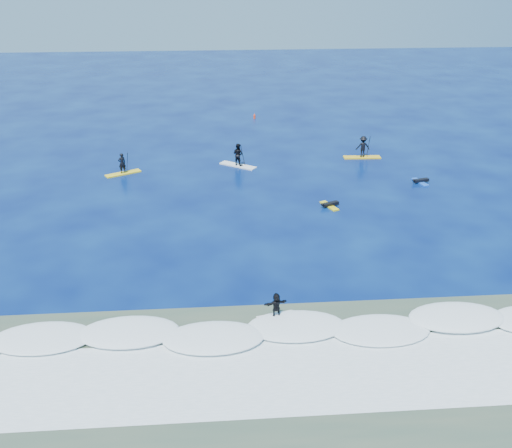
{
  "coord_description": "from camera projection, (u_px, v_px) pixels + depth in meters",
  "views": [
    {
      "loc": [
        -2.65,
        -32.29,
        16.42
      ],
      "look_at": [
        -0.13,
        1.05,
        0.6
      ],
      "focal_mm": 40.0,
      "sensor_mm": 36.0,
      "label": 1
    }
  ],
  "objects": [
    {
      "name": "ground",
      "position": [
        259.0,
        239.0,
        36.31
      ],
      "size": [
        160.0,
        160.0,
        0.0
      ],
      "primitive_type": "plane",
      "color": "#030D44",
      "rests_on": "ground"
    },
    {
      "name": "shallow_water",
      "position": [
        286.0,
        391.0,
        23.69
      ],
      "size": [
        90.0,
        13.0,
        0.01
      ],
      "primitive_type": "cube",
      "color": "#35493B",
      "rests_on": "ground"
    },
    {
      "name": "breaking_wave",
      "position": [
        276.0,
        333.0,
        27.29
      ],
      "size": [
        40.0,
        6.0,
        0.3
      ],
      "primitive_type": "cube",
      "color": "white",
      "rests_on": "ground"
    },
    {
      "name": "whitewater",
      "position": [
        284.0,
        375.0,
        24.59
      ],
      "size": [
        34.0,
        5.0,
        0.02
      ],
      "primitive_type": "cube",
      "color": "silver",
      "rests_on": "ground"
    },
    {
      "name": "sup_paddler_left",
      "position": [
        122.0,
        167.0,
        46.88
      ],
      "size": [
        2.94,
        2.04,
        2.06
      ],
      "rotation": [
        0.0,
        0.0,
        0.49
      ],
      "color": "yellow",
      "rests_on": "ground"
    },
    {
      "name": "sup_paddler_center",
      "position": [
        238.0,
        156.0,
        48.55
      ],
      "size": [
        3.19,
        2.59,
        2.33
      ],
      "rotation": [
        0.0,
        0.0,
        -0.61
      ],
      "color": "silver",
      "rests_on": "ground"
    },
    {
      "name": "sup_paddler_right",
      "position": [
        363.0,
        148.0,
        50.53
      ],
      "size": [
        3.32,
        0.95,
        2.31
      ],
      "rotation": [
        0.0,
        0.0,
        -0.04
      ],
      "color": "gold",
      "rests_on": "ground"
    },
    {
      "name": "prone_paddler_near",
      "position": [
        330.0,
        205.0,
        40.99
      ],
      "size": [
        1.41,
        1.87,
        0.38
      ],
      "rotation": [
        0.0,
        0.0,
        1.97
      ],
      "color": "yellow",
      "rests_on": "ground"
    },
    {
      "name": "prone_paddler_far",
      "position": [
        420.0,
        181.0,
        45.29
      ],
      "size": [
        1.45,
        1.89,
        0.38
      ],
      "rotation": [
        0.0,
        0.0,
        1.83
      ],
      "color": "blue",
      "rests_on": "ground"
    },
    {
      "name": "wave_surfer",
      "position": [
        276.0,
        307.0,
        27.96
      ],
      "size": [
        1.98,
        0.97,
        1.38
      ],
      "rotation": [
        0.0,
        0.0,
        0.25
      ],
      "color": "silver",
      "rests_on": "breaking_wave"
    },
    {
      "name": "marker_buoy",
      "position": [
        254.0,
        116.0,
        62.96
      ],
      "size": [
        0.25,
        0.25,
        0.6
      ],
      "rotation": [
        0.0,
        0.0,
        -0.21
      ],
      "color": "red",
      "rests_on": "ground"
    }
  ]
}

